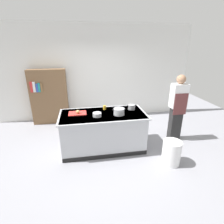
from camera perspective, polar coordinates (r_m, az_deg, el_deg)
The scene contains 12 objects.
ground_plane at distance 4.47m, azimuth -2.76°, elevation -11.35°, with size 10.00×10.00×0.00m, color gray.
back_wall at distance 5.92m, azimuth -5.74°, elevation 12.39°, with size 6.40×0.12×3.00m, color white.
counter_island at distance 4.24m, azimuth -2.87°, elevation -6.05°, with size 1.98×0.98×0.90m.
cutting_board at distance 4.13m, azimuth -11.08°, elevation -0.41°, with size 0.40×0.28×0.02m, color red.
onion at distance 4.07m, azimuth -10.97°, elevation 0.09°, with size 0.08×0.08×0.08m, color tan.
stock_pot at distance 3.98m, azimuth 2.27°, elevation 0.15°, with size 0.31×0.25×0.15m.
sauce_pan at distance 4.33m, azimuth 6.33°, elevation 1.62°, with size 0.24×0.17×0.12m.
mixing_bowl at distance 3.90m, azimuth -4.83°, elevation -0.84°, with size 0.19×0.19×0.09m, color #B7BABF.
juice_cup at distance 4.30m, azimuth -2.43°, elevation 1.44°, with size 0.07×0.07×0.10m, color yellow.
trash_bin at distance 4.02m, azimuth 18.63°, elevation -12.29°, with size 0.39×0.39×0.53m, color white.
person_chef at distance 4.75m, azimuth 20.36°, elevation 1.60°, with size 0.38×0.25×1.72m.
bookshelf at distance 5.84m, azimuth -19.59°, elevation 4.59°, with size 1.10×0.31×1.70m.
Camera 1 is at (-0.45, -3.73, 2.41)m, focal length 28.32 mm.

